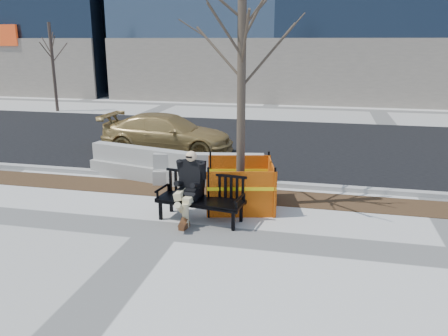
{
  "coord_description": "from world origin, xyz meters",
  "views": [
    {
      "loc": [
        3.26,
        -8.34,
        3.9
      ],
      "look_at": [
        1.1,
        1.31,
        1.08
      ],
      "focal_mm": 36.21,
      "sensor_mm": 36.0,
      "label": 1
    }
  ],
  "objects_px": {
    "bench": "(201,220)",
    "jersey_barrier_right": "(209,184)",
    "seated_man": "(190,218)",
    "tree_fence": "(240,206)",
    "jersey_barrier_left": "(142,178)",
    "sedan": "(168,152)"
  },
  "relations": [
    {
      "from": "sedan",
      "to": "jersey_barrier_right",
      "type": "relative_size",
      "value": 1.54
    },
    {
      "from": "seated_man",
      "to": "tree_fence",
      "type": "bearing_deg",
      "value": 54.6
    },
    {
      "from": "bench",
      "to": "seated_man",
      "type": "bearing_deg",
      "value": 169.1
    },
    {
      "from": "bench",
      "to": "tree_fence",
      "type": "height_order",
      "value": "tree_fence"
    },
    {
      "from": "tree_fence",
      "to": "jersey_barrier_left",
      "type": "relative_size",
      "value": 1.81
    },
    {
      "from": "bench",
      "to": "jersey_barrier_right",
      "type": "height_order",
      "value": "bench"
    },
    {
      "from": "tree_fence",
      "to": "jersey_barrier_left",
      "type": "bearing_deg",
      "value": 153.3
    },
    {
      "from": "seated_man",
      "to": "jersey_barrier_right",
      "type": "bearing_deg",
      "value": 103.34
    },
    {
      "from": "seated_man",
      "to": "tree_fence",
      "type": "height_order",
      "value": "tree_fence"
    },
    {
      "from": "bench",
      "to": "seated_man",
      "type": "distance_m",
      "value": 0.28
    },
    {
      "from": "seated_man",
      "to": "jersey_barrier_left",
      "type": "xyz_separation_m",
      "value": [
        -2.27,
        2.63,
        0.0
      ]
    },
    {
      "from": "seated_man",
      "to": "sedan",
      "type": "height_order",
      "value": "seated_man"
    },
    {
      "from": "sedan",
      "to": "jersey_barrier_left",
      "type": "height_order",
      "value": "sedan"
    },
    {
      "from": "bench",
      "to": "jersey_barrier_right",
      "type": "relative_size",
      "value": 0.65
    },
    {
      "from": "bench",
      "to": "sedan",
      "type": "height_order",
      "value": "sedan"
    },
    {
      "from": "tree_fence",
      "to": "sedan",
      "type": "relative_size",
      "value": 1.26
    },
    {
      "from": "jersey_barrier_left",
      "to": "seated_man",
      "type": "bearing_deg",
      "value": -35.81
    },
    {
      "from": "seated_man",
      "to": "jersey_barrier_right",
      "type": "xyz_separation_m",
      "value": [
        -0.23,
        2.56,
        0.0
      ]
    },
    {
      "from": "bench",
      "to": "jersey_barrier_left",
      "type": "xyz_separation_m",
      "value": [
        -2.54,
        2.72,
        0.0
      ]
    },
    {
      "from": "tree_fence",
      "to": "jersey_barrier_left",
      "type": "xyz_separation_m",
      "value": [
        -3.23,
        1.62,
        0.0
      ]
    },
    {
      "from": "tree_fence",
      "to": "jersey_barrier_right",
      "type": "xyz_separation_m",
      "value": [
        -1.19,
        1.55,
        0.0
      ]
    },
    {
      "from": "jersey_barrier_right",
      "to": "bench",
      "type": "bearing_deg",
      "value": -88.86
    }
  ]
}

